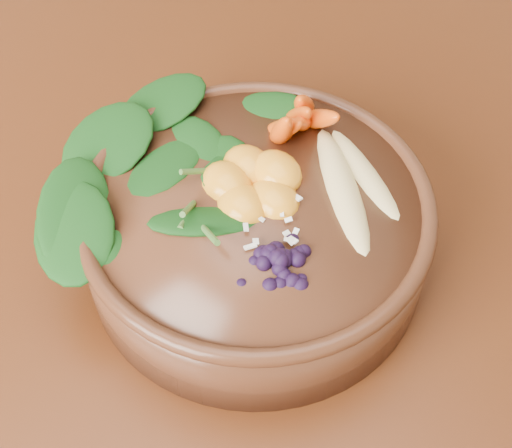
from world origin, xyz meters
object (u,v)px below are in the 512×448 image
(dining_table, at_px, (113,270))
(carrot_cluster, at_px, (295,91))
(kale_heap, at_px, (186,140))
(stoneware_bowl, at_px, (256,231))
(banana_halves, at_px, (355,169))
(blueberry_pile, at_px, (279,244))
(mandarin_cluster, at_px, (253,172))

(dining_table, relative_size, carrot_cluster, 20.40)
(kale_heap, bearing_deg, stoneware_bowl, -76.30)
(banana_halves, height_order, blueberry_pile, blueberry_pile)
(stoneware_bowl, relative_size, blueberry_pile, 2.16)
(kale_heap, distance_m, banana_halves, 0.14)
(dining_table, height_order, carrot_cluster, carrot_cluster)
(carrot_cluster, xyz_separation_m, mandarin_cluster, (-0.07, -0.03, -0.02))
(dining_table, relative_size, kale_heap, 8.59)
(stoneware_bowl, distance_m, blueberry_pile, 0.08)
(carrot_cluster, relative_size, mandarin_cluster, 0.87)
(dining_table, bearing_deg, kale_heap, -39.67)
(dining_table, bearing_deg, banana_halves, -43.92)
(stoneware_bowl, xyz_separation_m, mandarin_cluster, (0.01, 0.02, 0.05))
(kale_heap, xyz_separation_m, banana_halves, (0.09, -0.10, -0.01))
(stoneware_bowl, xyz_separation_m, carrot_cluster, (0.08, 0.05, 0.08))
(stoneware_bowl, height_order, carrot_cluster, carrot_cluster)
(dining_table, xyz_separation_m, banana_halves, (0.16, -0.16, 0.18))
(dining_table, bearing_deg, mandarin_cluster, -49.89)
(banana_halves, relative_size, blueberry_pile, 1.14)
(carrot_cluster, height_order, mandarin_cluster, carrot_cluster)
(carrot_cluster, bearing_deg, stoneware_bowl, -123.69)
(mandarin_cluster, bearing_deg, kale_heap, 115.04)
(kale_heap, height_order, banana_halves, kale_heap)
(dining_table, distance_m, blueberry_pile, 0.27)
(banana_halves, height_order, mandarin_cluster, mandarin_cluster)
(dining_table, xyz_separation_m, kale_heap, (0.07, -0.06, 0.19))
(mandarin_cluster, height_order, blueberry_pile, blueberry_pile)
(dining_table, height_order, mandarin_cluster, mandarin_cluster)
(kale_heap, relative_size, mandarin_cluster, 2.07)
(dining_table, bearing_deg, stoneware_bowl, -56.02)
(carrot_cluster, bearing_deg, kale_heap, -169.49)
(mandarin_cluster, bearing_deg, carrot_cluster, 27.02)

